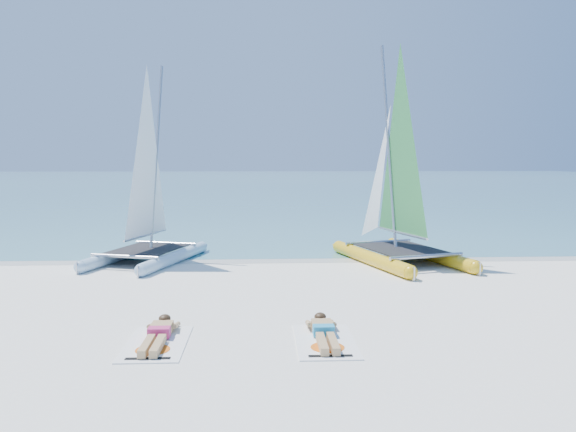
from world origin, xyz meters
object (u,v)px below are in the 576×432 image
object	(u,v)px
sunbather_a	(159,333)
catamaran_yellow	(393,190)
catamaran_blue	(147,201)
towel_a	(157,343)
sunbather_b	(324,331)
towel_b	(325,341)

from	to	relation	value
sunbather_a	catamaran_yellow	bearing A→B (deg)	52.16
catamaran_blue	sunbather_a	size ratio (longest dim) A/B	3.57
towel_a	sunbather_b	bearing A→B (deg)	3.50
sunbather_a	towel_b	xyz separation A→B (m)	(2.84, -0.21, -0.11)
catamaran_blue	catamaran_yellow	bearing A→B (deg)	16.57
catamaran_blue	towel_b	distance (m)	9.08
catamaran_yellow	sunbather_b	xyz separation A→B (m)	(-2.91, -7.42, -2.02)
towel_b	sunbather_b	xyz separation A→B (m)	(0.00, 0.19, 0.11)
catamaran_yellow	towel_a	world-z (taller)	catamaran_yellow
towel_a	towel_b	distance (m)	2.84
catamaran_blue	sunbather_b	distance (m)	8.89
catamaran_yellow	sunbather_a	distance (m)	9.59
towel_b	sunbather_b	distance (m)	0.22
towel_b	sunbather_b	world-z (taller)	sunbather_b
towel_a	towel_b	size ratio (longest dim) A/B	1.00
towel_a	towel_b	bearing A→B (deg)	-0.37
sunbather_a	sunbather_b	size ratio (longest dim) A/B	1.00
catamaran_yellow	sunbather_a	xyz separation A→B (m)	(-5.75, -7.40, -2.02)
catamaran_blue	towel_b	xyz separation A→B (m)	(4.48, -7.68, -1.83)
sunbather_a	towel_a	bearing A→B (deg)	-90.00
towel_b	towel_a	bearing A→B (deg)	179.63
catamaran_blue	towel_a	bearing A→B (deg)	-60.84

